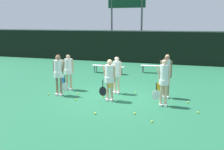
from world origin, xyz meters
name	(u,v)px	position (x,y,z in m)	size (l,w,h in m)	color
ground_plane	(111,97)	(0.00, 0.00, 0.00)	(140.00, 140.00, 0.00)	#216642
fence_windscreen	(151,47)	(0.00, 9.73, 1.26)	(60.00, 0.08, 2.50)	black
scoreboard	(127,3)	(-2.30, 11.09, 4.61)	(3.10, 0.15, 6.01)	#515156
bench_courtside	(108,67)	(-1.81, 4.92, 0.41)	(2.13, 0.57, 0.47)	silver
bench_far	(154,67)	(0.88, 5.90, 0.40)	(1.70, 0.46, 0.47)	silver
player_0	(59,71)	(-2.20, -0.45, 1.06)	(0.70, 0.41, 1.77)	#8C664C
player_1	(109,77)	(0.11, -0.54, 0.99)	(0.69, 0.40, 1.67)	tan
player_2	(164,79)	(2.23, -0.56, 1.06)	(0.64, 0.35, 1.79)	beige
player_3	(68,69)	(-2.25, 0.55, 0.99)	(0.66, 0.39, 1.67)	tan
player_4	(117,72)	(0.06, 0.60, 0.96)	(0.64, 0.35, 1.66)	beige
player_5	(166,73)	(2.20, 0.58, 1.06)	(0.63, 0.33, 1.81)	#8C664C
tennis_ball_0	(95,113)	(0.15, -2.20, 0.04)	(0.07, 0.07, 0.07)	#CCE033
tennis_ball_1	(188,102)	(3.12, 0.10, 0.04)	(0.07, 0.07, 0.07)	#CCE033
tennis_ball_2	(198,112)	(3.49, -1.01, 0.03)	(0.06, 0.06, 0.06)	#CCE033
tennis_ball_3	(152,122)	(2.12, -2.36, 0.03)	(0.07, 0.07, 0.07)	#CCE033
tennis_ball_4	(103,96)	(-0.31, -0.14, 0.04)	(0.07, 0.07, 0.07)	#CCE033
tennis_ball_5	(76,99)	(-1.21, -0.90, 0.04)	(0.07, 0.07, 0.07)	#CCE033
tennis_ball_6	(78,93)	(-1.53, -0.04, 0.03)	(0.07, 0.07, 0.07)	#CCE033
tennis_ball_7	(136,93)	(0.88, 0.85, 0.03)	(0.07, 0.07, 0.07)	#CCE033
tennis_ball_8	(48,94)	(-2.68, -0.56, 0.03)	(0.07, 0.07, 0.07)	#CCE033
tennis_ball_9	(112,86)	(-0.51, 1.71, 0.03)	(0.07, 0.07, 0.07)	#CCE033
tennis_ball_10	(135,114)	(1.44, -1.81, 0.03)	(0.07, 0.07, 0.07)	#CCE033
tennis_ball_11	(65,86)	(-2.68, 0.99, 0.04)	(0.07, 0.07, 0.07)	#CCE033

